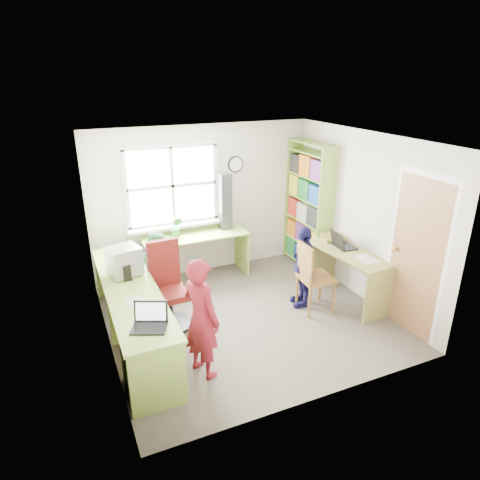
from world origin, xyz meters
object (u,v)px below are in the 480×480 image
Objects in this scene: person_red at (201,318)px; swivel_chair at (168,290)px; cd_tower at (225,202)px; laptop_left at (150,321)px; potted_plant at (177,227)px; crt_monitor at (124,261)px; laptop_right at (342,243)px; person_navy at (303,266)px; bookshelf at (308,209)px; wooden_chair at (312,275)px; person_green at (159,271)px; l_desk at (155,320)px; right_desk at (350,265)px.

swivel_chair is at bearing -17.03° from person_red.
swivel_chair is 1.26× the size of cd_tower.
laptop_left is 1.32× the size of potted_plant.
crt_monitor is 0.49× the size of cd_tower.
crt_monitor is at bearing 88.35° from laptop_right.
person_navy reaches higher than laptop_right.
bookshelf is 4.90× the size of laptop_left.
bookshelf is 5.61× the size of laptop_right.
cd_tower reaches higher than potted_plant.
wooden_chair reaches higher than laptop_left.
person_navy is (-0.02, 0.19, 0.05)m from wooden_chair.
person_green is (0.46, 1.58, -0.24)m from laptop_left.
l_desk is 2.18× the size of right_desk.
cd_tower reaches higher than crt_monitor.
cd_tower is (1.76, 2.35, 0.40)m from laptop_left.
bookshelf is at bearing -16.13° from cd_tower.
swivel_chair is 1.31m from potted_plant.
l_desk is 2.52m from cd_tower.
person_red reaches higher than right_desk.
bookshelf is 2.73m from person_green.
crt_monitor is 0.68m from person_green.
swivel_chair is at bearing 91.28° from laptop_left.
potted_plant is (0.93, 2.29, 0.11)m from laptop_left.
bookshelf reaches higher than right_desk.
crt_monitor is (-3.14, -0.74, -0.07)m from bookshelf.
potted_plant is 0.27× the size of person_navy.
cd_tower is at bearing 45.93° from laptop_right.
bookshelf is 2.20m from potted_plant.
potted_plant is at bearing -30.80° from person_red.
person_navy reaches higher than swivel_chair.
bookshelf reaches higher than wooden_chair.
person_navy is at bearing -71.38° from cd_tower.
potted_plant is (-1.43, 1.60, 0.37)m from wooden_chair.
laptop_left is 2.47m from potted_plant.
person_navy is at bearing 44.13° from laptop_left.
crt_monitor is at bearing 3.15° from person_red.
crt_monitor reaches higher than right_desk.
swivel_chair is 1.89m from person_navy.
laptop_right is (-0.12, -1.11, -0.19)m from bookshelf.
person_navy reaches higher than right_desk.
person_green reaches higher than l_desk.
right_desk is at bearing 7.56° from wooden_chair.
l_desk is at bearing -89.81° from crt_monitor.
laptop_left reaches higher than l_desk.
bookshelf is at bearing -88.14° from person_green.
person_navy reaches higher than l_desk.
cd_tower is at bearing 4.48° from potted_plant.
potted_plant is at bearing 65.36° from swivel_chair.
l_desk is 1.95m from potted_plant.
laptop_left is 0.38× the size of person_green.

